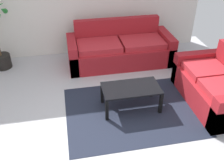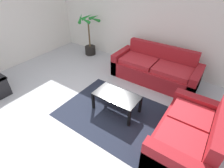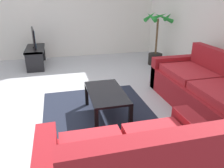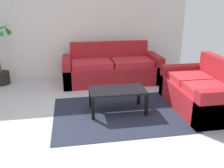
# 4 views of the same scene
# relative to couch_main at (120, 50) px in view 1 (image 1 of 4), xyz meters

# --- Properties ---
(ground_plane) EXTENTS (6.60, 6.60, 0.00)m
(ground_plane) POSITION_rel_couch_main_xyz_m (-0.96, -2.28, -0.30)
(ground_plane) COLOR #B2B2B7
(couch_main) EXTENTS (2.24, 0.90, 0.90)m
(couch_main) POSITION_rel_couch_main_xyz_m (0.00, 0.00, 0.00)
(couch_main) COLOR maroon
(couch_main) RESTS_ON ground
(couch_loveseat) EXTENTS (0.90, 1.59, 0.90)m
(couch_loveseat) POSITION_rel_couch_main_xyz_m (1.32, -1.72, -0.00)
(couch_loveseat) COLOR maroon
(couch_loveseat) RESTS_ON ground
(coffee_table) EXTENTS (0.95, 0.52, 0.41)m
(coffee_table) POSITION_rel_couch_main_xyz_m (-0.17, -1.61, 0.05)
(coffee_table) COLOR black
(coffee_table) RESTS_ON ground
(area_rug) EXTENTS (2.20, 1.70, 0.01)m
(area_rug) POSITION_rel_couch_main_xyz_m (-0.17, -1.71, -0.30)
(area_rug) COLOR #1E2333
(area_rug) RESTS_ON ground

